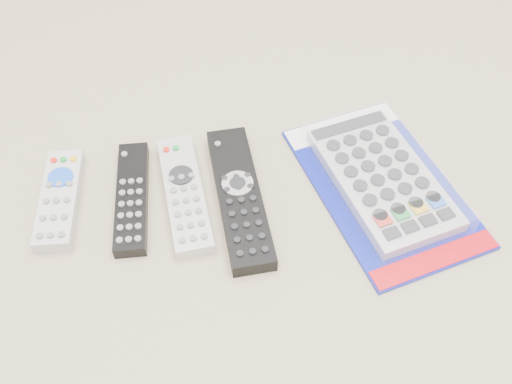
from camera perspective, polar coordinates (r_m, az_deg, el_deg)
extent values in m
plane|color=gray|center=(0.78, -1.61, -2.21)|extent=(5.00, 5.00, 0.00)
cube|color=#A9A9AB|center=(0.83, -19.01, -0.69)|extent=(0.06, 0.17, 0.02)
cylinder|color=blue|center=(0.84, -18.97, 1.42)|extent=(0.04, 0.04, 0.00)
cube|color=black|center=(0.81, -12.28, -0.47)|extent=(0.06, 0.19, 0.02)
cube|color=#B7B7BB|center=(0.80, -7.17, -0.14)|extent=(0.06, 0.20, 0.02)
cylinder|color=black|center=(0.80, -7.50, 1.69)|extent=(0.04, 0.04, 0.00)
cube|color=black|center=(0.79, -1.69, -0.40)|extent=(0.06, 0.24, 0.02)
cylinder|color=silver|center=(0.78, -1.86, 0.87)|extent=(0.04, 0.04, 0.00)
cube|color=#0D1890|center=(0.83, 12.52, 0.58)|extent=(0.24, 0.33, 0.01)
cube|color=white|center=(0.89, 8.57, 6.55)|extent=(0.18, 0.08, 0.00)
cube|color=red|center=(0.77, 17.46, -6.42)|extent=(0.18, 0.06, 0.00)
cube|color=#B7B7BB|center=(0.82, 12.50, 1.33)|extent=(0.17, 0.25, 0.02)
cube|color=white|center=(0.82, 12.60, 1.69)|extent=(0.19, 0.27, 0.03)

